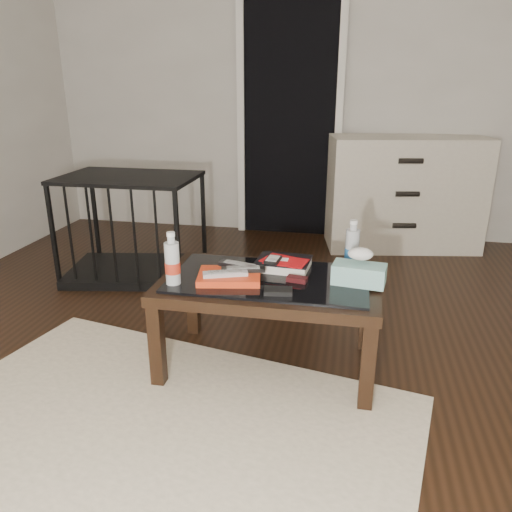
# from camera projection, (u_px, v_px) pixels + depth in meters

# --- Properties ---
(ground) EXTENTS (5.00, 5.00, 0.00)m
(ground) POSITION_uv_depth(u_px,v_px,m) (301.00, 391.00, 2.24)
(ground) COLOR black
(ground) RESTS_ON ground
(doorway) EXTENTS (0.90, 0.08, 2.07)m
(doorway) POSITION_uv_depth(u_px,v_px,m) (290.00, 116.00, 4.25)
(doorway) COLOR black
(doorway) RESTS_ON ground
(coffee_table) EXTENTS (1.00, 0.60, 0.46)m
(coffee_table) POSITION_uv_depth(u_px,v_px,m) (269.00, 290.00, 2.31)
(coffee_table) COLOR black
(coffee_table) RESTS_ON ground
(rug) EXTENTS (2.26, 1.87, 0.01)m
(rug) POSITION_uv_depth(u_px,v_px,m) (141.00, 446.00, 1.89)
(rug) COLOR beige
(rug) RESTS_ON ground
(dresser) EXTENTS (1.27, 0.70, 0.90)m
(dresser) POSITION_uv_depth(u_px,v_px,m) (404.00, 193.00, 4.04)
(dresser) COLOR beige
(dresser) RESTS_ON ground
(pet_crate) EXTENTS (0.99, 0.75, 0.71)m
(pet_crate) POSITION_uv_depth(u_px,v_px,m) (134.00, 244.00, 3.50)
(pet_crate) COLOR black
(pet_crate) RESTS_ON ground
(magazines) EXTENTS (0.31, 0.26, 0.03)m
(magazines) POSITION_uv_depth(u_px,v_px,m) (229.00, 276.00, 2.26)
(magazines) COLOR red
(magazines) RESTS_ON coffee_table
(remote_silver) EXTENTS (0.21, 0.11, 0.02)m
(remote_silver) POSITION_uv_depth(u_px,v_px,m) (225.00, 273.00, 2.23)
(remote_silver) COLOR #ACACB1
(remote_silver) RESTS_ON magazines
(remote_black_front) EXTENTS (0.21, 0.10, 0.02)m
(remote_black_front) POSITION_uv_depth(u_px,v_px,m) (243.00, 269.00, 2.28)
(remote_black_front) COLOR black
(remote_black_front) RESTS_ON magazines
(remote_black_back) EXTENTS (0.21, 0.10, 0.02)m
(remote_black_back) POSITION_uv_depth(u_px,v_px,m) (239.00, 265.00, 2.33)
(remote_black_back) COLOR black
(remote_black_back) RESTS_ON magazines
(textbook) EXTENTS (0.27, 0.22, 0.05)m
(textbook) POSITION_uv_depth(u_px,v_px,m) (284.00, 264.00, 2.39)
(textbook) COLOR black
(textbook) RESTS_ON coffee_table
(dvd_mailers) EXTENTS (0.22, 0.19, 0.01)m
(dvd_mailers) POSITION_uv_depth(u_px,v_px,m) (283.00, 260.00, 2.37)
(dvd_mailers) COLOR red
(dvd_mailers) RESTS_ON textbook
(ipod) EXTENTS (0.07, 0.11, 0.02)m
(ipod) POSITION_uv_depth(u_px,v_px,m) (273.00, 260.00, 2.34)
(ipod) COLOR black
(ipod) RESTS_ON dvd_mailers
(flip_phone) EXTENTS (0.10, 0.06, 0.02)m
(flip_phone) POSITION_uv_depth(u_px,v_px,m) (297.00, 279.00, 2.24)
(flip_phone) COLOR black
(flip_phone) RESTS_ON coffee_table
(wallet) EXTENTS (0.13, 0.08, 0.02)m
(wallet) POSITION_uv_depth(u_px,v_px,m) (278.00, 291.00, 2.12)
(wallet) COLOR black
(wallet) RESTS_ON coffee_table
(water_bottle_left) EXTENTS (0.08, 0.08, 0.24)m
(water_bottle_left) POSITION_uv_depth(u_px,v_px,m) (172.00, 258.00, 2.19)
(water_bottle_left) COLOR #B7BEC2
(water_bottle_left) RESTS_ON coffee_table
(water_bottle_right) EXTENTS (0.08, 0.08, 0.24)m
(water_bottle_right) POSITION_uv_depth(u_px,v_px,m) (352.00, 244.00, 2.37)
(water_bottle_right) COLOR #B4BABF
(water_bottle_right) RESTS_ON coffee_table
(tissue_box) EXTENTS (0.24, 0.15, 0.09)m
(tissue_box) POSITION_uv_depth(u_px,v_px,m) (359.00, 274.00, 2.21)
(tissue_box) COLOR teal
(tissue_box) RESTS_ON coffee_table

